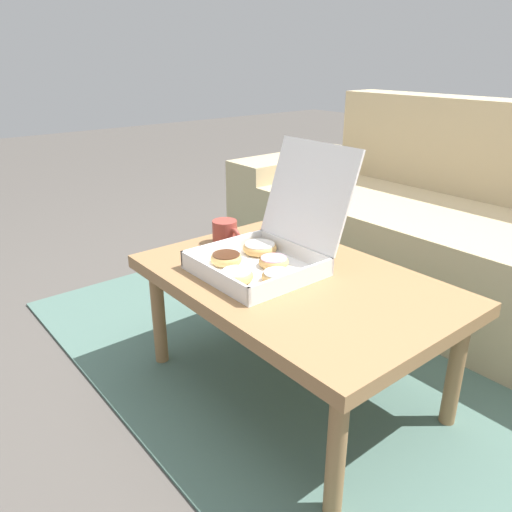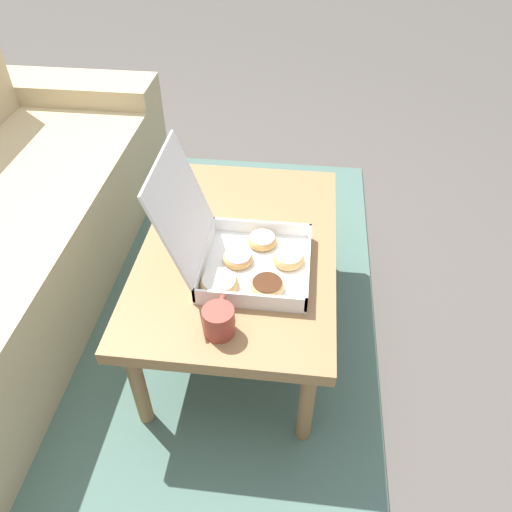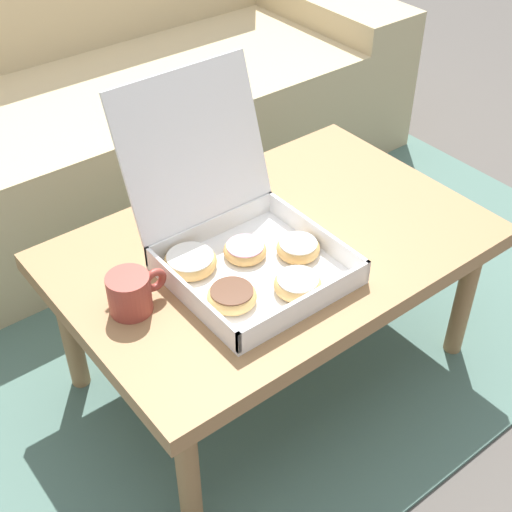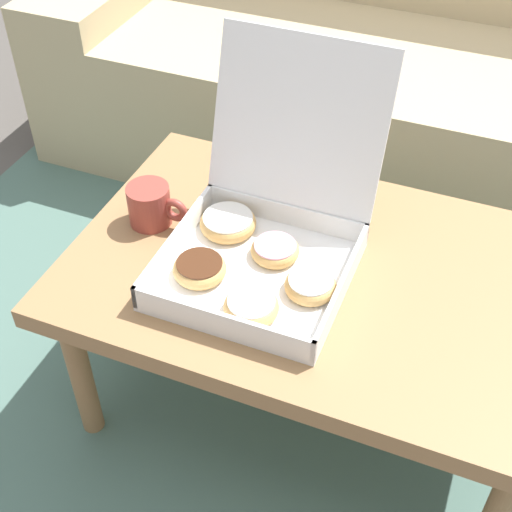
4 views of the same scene
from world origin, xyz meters
TOP-DOWN VIEW (x-y plane):
  - ground_plane at (0.00, 0.00)m, footprint 12.00×12.00m
  - area_rug at (0.00, 0.30)m, footprint 2.25×1.92m
  - couch at (0.00, 0.79)m, footprint 2.13×0.79m
  - coffee_table at (0.00, -0.18)m, footprint 0.91×0.60m
  - pastry_box at (-0.11, -0.20)m, footprint 0.32×0.41m
  - coffee_mug at (-0.34, -0.18)m, footprint 0.12×0.08m

SIDE VIEW (x-z plane):
  - ground_plane at x=0.00m, z-range 0.00..0.00m
  - area_rug at x=0.00m, z-range 0.00..0.01m
  - couch at x=0.00m, z-range -0.13..0.68m
  - coffee_table at x=0.00m, z-range 0.16..0.55m
  - coffee_mug at x=-0.34m, z-range 0.39..0.48m
  - pastry_box at x=-0.11m, z-range 0.28..0.63m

